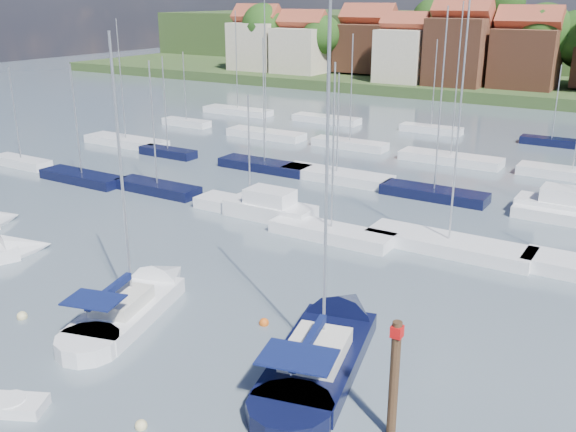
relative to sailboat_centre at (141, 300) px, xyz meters
The scene contains 9 objects.
ground 35.94m from the sailboat_centre, 84.73° to the left, with size 260.00×260.00×0.00m, color #485763.
sailboat_centre is the anchor object (origin of this frame).
sailboat_navy 10.80m from the sailboat_centre, ahead, with size 6.39×13.71×18.28m.
tender 9.80m from the sailboat_centre, 77.86° to the right, with size 3.10×2.42×0.61m.
timber_piling 16.07m from the sailboat_centre, 10.81° to the right, with size 0.40×0.40×7.10m.
buoy_c 6.06m from the sailboat_centre, 134.78° to the right, with size 0.54×0.54×0.54m, color beige.
buoy_d 10.61m from the sailboat_centre, 46.21° to the right, with size 0.49×0.49×0.49m, color beige.
buoy_e 7.03m from the sailboat_centre, 14.18° to the left, with size 0.51×0.51×0.51m, color #D85914.
marina_field 31.37m from the sailboat_centre, 80.44° to the left, with size 79.62×41.41×15.93m.
Camera 1 is at (19.79, -18.17, 15.80)m, focal length 40.00 mm.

